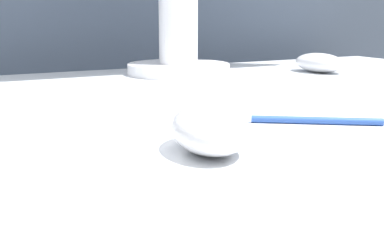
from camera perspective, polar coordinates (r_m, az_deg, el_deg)
name	(u,v)px	position (r m, az deg, el deg)	size (l,w,h in m)	color
partition_panel	(67,91)	(1.23, -13.14, 3.02)	(5.00, 0.03, 1.36)	#333D4C
computer_mouse_near	(209,129)	(0.46, 1.83, -0.98)	(0.09, 0.12, 0.04)	silver
keyboard	(67,106)	(0.63, -13.19, 1.41)	(0.40, 0.19, 0.02)	white
computer_mouse_far	(319,63)	(1.07, 13.43, 5.97)	(0.08, 0.12, 0.04)	silver
pen	(316,121)	(0.59, 13.12, -0.05)	(0.12, 0.09, 0.01)	#284C9E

